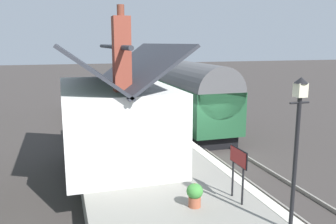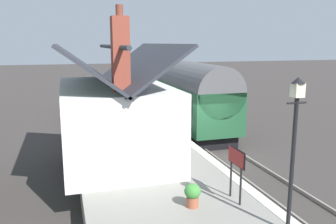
# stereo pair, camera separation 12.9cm
# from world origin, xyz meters

# --- Properties ---
(ground_plane) EXTENTS (160.00, 160.00, 0.00)m
(ground_plane) POSITION_xyz_m (0.00, 0.00, 0.00)
(ground_plane) COLOR #383330
(platform) EXTENTS (32.00, 5.23, 0.95)m
(platform) POSITION_xyz_m (0.00, 3.61, 0.48)
(platform) COLOR gray
(platform) RESTS_ON ground
(platform_edge_coping) EXTENTS (32.00, 0.36, 0.02)m
(platform_edge_coping) POSITION_xyz_m (0.00, 1.18, 0.96)
(platform_edge_coping) COLOR beige
(platform_edge_coping) RESTS_ON platform
(rail_near) EXTENTS (52.00, 0.08, 0.14)m
(rail_near) POSITION_xyz_m (0.00, -1.62, 0.07)
(rail_near) COLOR gray
(rail_near) RESTS_ON ground
(rail_far) EXTENTS (52.00, 0.08, 0.14)m
(rail_far) POSITION_xyz_m (0.00, -0.18, 0.07)
(rail_far) COLOR gray
(rail_far) RESTS_ON ground
(train) EXTENTS (9.37, 2.73, 4.32)m
(train) POSITION_xyz_m (5.24, -0.90, 2.22)
(train) COLOR black
(train) RESTS_ON ground
(station_building) EXTENTS (7.42, 4.26, 5.71)m
(station_building) POSITION_xyz_m (-1.19, 4.71, 2.54)
(station_building) COLOR white
(station_building) RESTS_ON platform
(bench_mid_platform) EXTENTS (1.41, 0.46, 0.88)m
(bench_mid_platform) POSITION_xyz_m (9.67, 2.94, 1.43)
(bench_mid_platform) COLOR teal
(bench_mid_platform) RESTS_ON platform
(bench_by_lamp) EXTENTS (1.41, 0.46, 0.88)m
(bench_by_lamp) POSITION_xyz_m (5.64, 3.09, 1.43)
(bench_by_lamp) COLOR teal
(bench_by_lamp) RESTS_ON platform
(planter_under_sign) EXTENTS (0.46, 0.46, 0.72)m
(planter_under_sign) POSITION_xyz_m (-6.40, 3.31, 1.33)
(planter_under_sign) COLOR #9E5138
(planter_under_sign) RESTS_ON platform
(planter_corner_building) EXTENTS (0.76, 0.32, 0.65)m
(planter_corner_building) POSITION_xyz_m (4.41, 2.57, 1.26)
(planter_corner_building) COLOR #9E5138
(planter_corner_building) RESTS_ON platform
(planter_by_door) EXTENTS (0.39, 0.39, 0.64)m
(planter_by_door) POSITION_xyz_m (10.36, 4.71, 1.27)
(planter_by_door) COLOR black
(planter_by_door) RESTS_ON platform
(planter_bench_left) EXTENTS (0.48, 0.48, 0.69)m
(planter_bench_left) POSITION_xyz_m (11.86, 2.62, 1.34)
(planter_bench_left) COLOR black
(planter_bench_left) RESTS_ON platform
(planter_bench_right) EXTENTS (0.92, 0.32, 0.63)m
(planter_bench_right) POSITION_xyz_m (7.77, 1.62, 1.25)
(planter_bench_right) COLOR teal
(planter_bench_right) RESTS_ON platform
(lamp_post_platform) EXTENTS (0.32, 0.50, 3.75)m
(lamp_post_platform) POSITION_xyz_m (-8.29, 1.55, 3.56)
(lamp_post_platform) COLOR black
(lamp_post_platform) RESTS_ON platform
(station_sign_board) EXTENTS (0.96, 0.06, 1.57)m
(station_sign_board) POSITION_xyz_m (-6.38, 1.98, 2.14)
(station_sign_board) COLOR black
(station_sign_board) RESTS_ON platform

